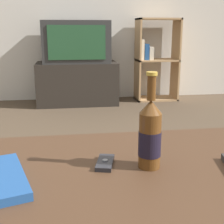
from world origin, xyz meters
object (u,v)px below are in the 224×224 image
Objects in this scene: television at (76,42)px; beer_bottle at (150,135)px; tv_stand at (77,83)px; bookshelf at (154,58)px; cell_phone at (105,163)px.

television is 2.48× the size of beer_bottle.
beer_bottle reaches higher than tv_stand.
tv_stand is at bearing -174.76° from bookshelf.
beer_bottle reaches higher than cell_phone.
bookshelf is 2.89m from beer_bottle.
beer_bottle is at bearing -87.20° from tv_stand.
beer_bottle is at bearing -0.29° from cell_phone.
tv_stand is 2.66m from cell_phone.
tv_stand is 0.46m from television.
television is at bearing -90.00° from tv_stand.
bookshelf is at bearing 5.48° from television.
tv_stand is 2.71m from beer_bottle.
beer_bottle is (0.13, -2.69, 0.29)m from tv_stand.
television is 6.09× the size of cell_phone.
tv_stand is 0.97m from bookshelf.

